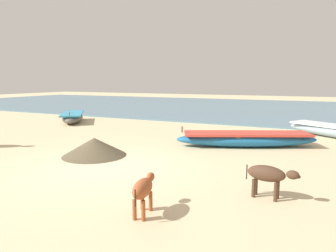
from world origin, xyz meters
The scene contains 7 objects.
ground centered at (0.00, 0.00, 0.00)m, with size 80.00×80.00×0.00m, color beige.
sea_water centered at (0.00, 18.60, 0.04)m, with size 60.00×20.00×0.08m, color slate.
fishing_boat_2 centered at (2.72, 4.13, 0.26)m, with size 4.65×2.82×0.67m.
fishing_boat_3 centered at (-6.74, 6.22, 0.27)m, with size 2.74×3.14×0.70m.
calf_near_dark centered at (3.96, -0.26, 0.45)m, with size 0.97×0.36×0.63m.
calf_far_rust centered at (2.21, -1.84, 0.43)m, with size 0.40×0.92×0.60m.
debris_pile_0 centered at (-1.06, 0.96, 0.26)m, with size 1.87×1.87×0.53m, color brown.
Camera 1 is at (4.58, -5.92, 2.18)m, focal length 32.27 mm.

